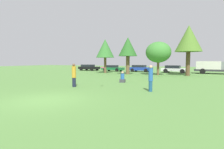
{
  "coord_description": "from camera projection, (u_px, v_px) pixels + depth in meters",
  "views": [
    {
      "loc": [
        6.99,
        -6.55,
        1.99
      ],
      "look_at": [
        1.39,
        5.13,
        1.0
      ],
      "focal_mm": 28.64,
      "sensor_mm": 36.0,
      "label": 1
    }
  ],
  "objects": [
    {
      "name": "parked_car_green",
      "position": [
        112.0,
        68.0,
        34.69
      ],
      "size": [
        4.41,
        2.08,
        1.17
      ],
      "rotation": [
        0.0,
        0.0,
        -0.06
      ],
      "color": "#196633",
      "rests_on": "ground"
    },
    {
      "name": "person_thrower",
      "position": [
        74.0,
        75.0,
        13.62
      ],
      "size": [
        0.32,
        0.32,
        1.79
      ],
      "rotation": [
        0.0,
        0.0,
        0.08
      ],
      "color": "#191E33",
      "rests_on": "ground"
    },
    {
      "name": "tree_2",
      "position": [
        158.0,
        52.0,
        24.76
      ],
      "size": [
        3.47,
        3.47,
        4.65
      ],
      "color": "brown",
      "rests_on": "ground"
    },
    {
      "name": "parked_car_black",
      "position": [
        89.0,
        67.0,
        37.14
      ],
      "size": [
        4.45,
        2.28,
        1.24
      ],
      "rotation": [
        0.0,
        0.0,
        -0.06
      ],
      "color": "black",
      "rests_on": "ground"
    },
    {
      "name": "delivery_truck_grey",
      "position": [
        214.0,
        67.0,
        27.48
      ],
      "size": [
        5.52,
        2.53,
        1.95
      ],
      "rotation": [
        0.0,
        0.0,
        -0.06
      ],
      "color": "#2D2D33",
      "rests_on": "ground"
    },
    {
      "name": "parked_car_white",
      "position": [
        174.0,
        69.0,
        29.77
      ],
      "size": [
        4.31,
        2.31,
        1.25
      ],
      "rotation": [
        0.0,
        0.0,
        -0.06
      ],
      "color": "silver",
      "rests_on": "ground"
    },
    {
      "name": "tree_3",
      "position": [
        189.0,
        39.0,
        23.65
      ],
      "size": [
        3.49,
        3.49,
        6.71
      ],
      "color": "brown",
      "rests_on": "ground"
    },
    {
      "name": "parked_car_blue",
      "position": [
        140.0,
        68.0,
        32.73
      ],
      "size": [
        4.22,
        2.24,
        1.24
      ],
      "rotation": [
        0.0,
        0.0,
        -0.06
      ],
      "color": "#1E389E",
      "rests_on": "ground"
    },
    {
      "name": "person_catcher",
      "position": [
        151.0,
        78.0,
        11.55
      ],
      "size": [
        0.28,
        0.28,
        1.72
      ],
      "rotation": [
        0.0,
        0.0,
        -3.06
      ],
      "color": "navy",
      "rests_on": "ground"
    },
    {
      "name": "frisbee",
      "position": [
        103.0,
        68.0,
        12.88
      ],
      "size": [
        0.26,
        0.26,
        0.1
      ],
      "color": "#F21E72"
    },
    {
      "name": "tree_0",
      "position": [
        105.0,
        49.0,
        29.33
      ],
      "size": [
        3.01,
        3.01,
        5.56
      ],
      "color": "brown",
      "rests_on": "ground"
    },
    {
      "name": "ground_plane",
      "position": [
        44.0,
        100.0,
        9.06
      ],
      "size": [
        120.0,
        120.0,
        0.0
      ],
      "primitive_type": "plane",
      "color": "#54843D"
    },
    {
      "name": "tree_1",
      "position": [
        128.0,
        47.0,
        26.59
      ],
      "size": [
        2.8,
        2.8,
        5.52
      ],
      "color": "brown",
      "rests_on": "ground"
    },
    {
      "name": "bystander_sitting",
      "position": [
        122.0,
        78.0,
        16.47
      ],
      "size": [
        0.47,
        0.39,
        1.03
      ],
      "color": "#3F3F47",
      "rests_on": "ground"
    }
  ]
}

